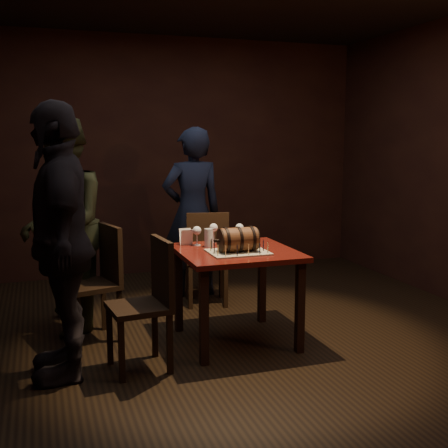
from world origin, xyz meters
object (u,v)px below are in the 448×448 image
object	(u,v)px
pint_of_ale	(209,238)
chair_back	(207,253)
person_back	(192,212)
wine_glass_mid	(214,228)
person_left_front	(61,242)
chair_left_rear	(100,276)
wine_glass_left	(197,231)
chair_left_front	(149,296)
wine_glass_right	(239,229)
barrel_cake	(238,240)
pub_table	(236,264)
person_left_rear	(62,226)

from	to	relation	value
pint_of_ale	chair_back	bearing A→B (deg)	74.40
person_back	wine_glass_mid	bearing A→B (deg)	81.07
pint_of_ale	person_left_front	bearing A→B (deg)	-160.32
pint_of_ale	person_left_front	size ratio (longest dim) A/B	0.08
chair_back	chair_left_rear	xyz separation A→B (m)	(-1.08, -0.57, 0.00)
wine_glass_left	person_left_front	distance (m)	1.21
chair_left_front	person_back	world-z (taller)	person_back
wine_glass_right	barrel_cake	bearing A→B (deg)	-111.53
chair_back	wine_glass_mid	bearing A→B (deg)	-101.39
pub_table	chair_left_front	size ratio (longest dim) A/B	0.97
person_back	person_left_rear	bearing A→B (deg)	25.28
chair_back	chair_left_rear	bearing A→B (deg)	-151.96
person_back	person_left_front	world-z (taller)	person_left_front
chair_left_rear	chair_left_front	distance (m)	0.76
wine_glass_mid	person_left_rear	bearing A→B (deg)	165.46
wine_glass_right	person_left_front	distance (m)	1.57
pint_of_ale	chair_left_rear	world-z (taller)	chair_left_rear
pint_of_ale	chair_left_rear	bearing A→B (deg)	164.90
wine_glass_left	chair_left_rear	distance (m)	0.86
pub_table	wine_glass_mid	xyz separation A→B (m)	(-0.07, 0.38, 0.23)
pub_table	person_left_rear	world-z (taller)	person_left_rear
pint_of_ale	chair_left_front	distance (m)	0.82
person_left_front	chair_left_front	bearing A→B (deg)	85.69
person_left_rear	chair_left_rear	bearing A→B (deg)	45.22
barrel_cake	chair_back	xyz separation A→B (m)	(0.08, 1.10, -0.33)
barrel_cake	person_left_front	distance (m)	1.32
chair_back	chair_left_front	xyz separation A→B (m)	(-0.81, -1.29, 0.00)
pint_of_ale	person_back	size ratio (longest dim) A/B	0.09
person_back	wine_glass_left	bearing A→B (deg)	72.97
wine_glass_left	person_left_rear	distance (m)	1.12
pub_table	chair_left_front	bearing A→B (deg)	-158.83
pint_of_ale	chair_back	size ratio (longest dim) A/B	0.16
person_left_rear	person_left_front	xyz separation A→B (m)	(-0.05, -0.92, 0.03)
pint_of_ale	chair_left_front	world-z (taller)	chair_left_front
wine_glass_left	person_back	size ratio (longest dim) A/B	0.09
barrel_cake	pint_of_ale	bearing A→B (deg)	116.13
wine_glass_mid	pint_of_ale	size ratio (longest dim) A/B	1.07
pub_table	wine_glass_left	distance (m)	0.43
person_left_front	wine_glass_left	bearing A→B (deg)	116.65
wine_glass_right	pint_of_ale	distance (m)	0.33
wine_glass_mid	chair_left_rear	bearing A→B (deg)	177.58
barrel_cake	pint_of_ale	size ratio (longest dim) A/B	2.31
wine_glass_left	pint_of_ale	size ratio (longest dim) A/B	1.07
chair_back	person_left_front	world-z (taller)	person_left_front
person_back	wine_glass_right	bearing A→B (deg)	91.88
barrel_cake	wine_glass_right	xyz separation A→B (m)	(0.16, 0.41, 0.01)
wine_glass_right	wine_glass_left	bearing A→B (deg)	-176.42
chair_left_front	person_left_front	bearing A→B (deg)	173.85
pint_of_ale	chair_left_front	bearing A→B (deg)	-140.74
barrel_cake	pint_of_ale	distance (m)	0.33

